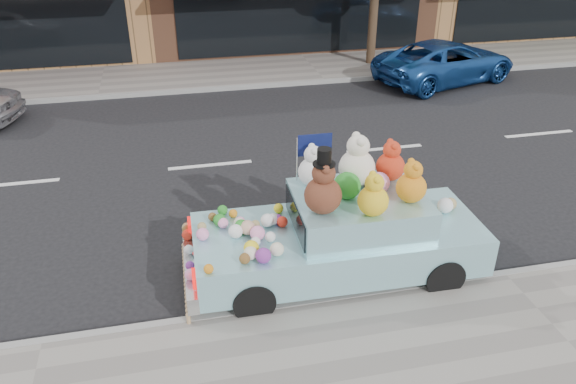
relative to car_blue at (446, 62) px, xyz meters
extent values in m
plane|color=black|center=(-3.62, -4.37, -0.63)|extent=(120.00, 120.00, 0.00)
cube|color=gray|center=(-3.62, -10.87, -0.57)|extent=(60.00, 3.00, 0.12)
cube|color=gray|center=(-3.62, 2.13, -0.57)|extent=(60.00, 3.00, 0.12)
cube|color=gray|center=(-3.62, -9.37, -0.56)|extent=(60.00, 0.12, 0.13)
cube|color=gray|center=(-3.62, 0.63, -0.56)|extent=(60.00, 0.12, 0.13)
cube|color=black|center=(-3.62, 3.61, 0.77)|extent=(8.50, 0.06, 2.40)
cube|color=black|center=(6.38, 3.61, 0.77)|extent=(8.50, 0.06, 2.40)
cylinder|color=#38281C|center=(-1.62, 2.13, 0.97)|extent=(0.28, 0.28, 3.20)
imported|color=#1C4C9A|center=(0.00, 0.00, 0.00)|extent=(4.94, 3.34, 1.26)
cylinder|color=black|center=(-4.71, -9.46, -0.33)|extent=(0.60, 0.21, 0.60)
cylinder|color=black|center=(-4.67, -7.90, -0.33)|extent=(0.60, 0.21, 0.60)
cylinder|color=black|center=(-7.51, -9.40, -0.33)|extent=(0.60, 0.21, 0.60)
cylinder|color=black|center=(-7.47, -7.84, -0.33)|extent=(0.60, 0.21, 0.60)
cube|color=#92CFDA|center=(-6.09, -8.65, -0.08)|extent=(4.34, 1.80, 0.60)
cube|color=#92CFDA|center=(-5.79, -8.66, 0.47)|extent=(1.93, 1.54, 0.50)
cube|color=silver|center=(-8.31, -8.60, -0.23)|extent=(0.20, 1.78, 0.26)
cube|color=red|center=(-8.27, -9.28, 0.09)|extent=(0.07, 0.28, 0.16)
cube|color=red|center=(-8.24, -7.92, 0.09)|extent=(0.07, 0.28, 0.16)
cube|color=black|center=(-6.74, -8.64, 0.47)|extent=(0.07, 1.30, 0.40)
sphere|color=#562818|center=(-6.45, -8.99, 0.98)|extent=(0.52, 0.52, 0.52)
sphere|color=#562818|center=(-6.45, -8.99, 1.32)|extent=(0.32, 0.32, 0.32)
sphere|color=#562818|center=(-6.45, -9.11, 1.42)|extent=(0.12, 0.12, 0.12)
sphere|color=#562818|center=(-6.45, -8.88, 1.42)|extent=(0.12, 0.12, 0.12)
cylinder|color=black|center=(-6.45, -8.99, 1.46)|extent=(0.31, 0.31, 0.02)
cylinder|color=black|center=(-6.45, -8.99, 1.57)|extent=(0.19, 0.19, 0.22)
sphere|color=beige|center=(-5.73, -8.31, 1.00)|extent=(0.55, 0.55, 0.55)
sphere|color=beige|center=(-5.73, -8.31, 1.35)|extent=(0.34, 0.34, 0.34)
sphere|color=beige|center=(-5.73, -8.43, 1.46)|extent=(0.13, 0.13, 0.13)
sphere|color=beige|center=(-5.73, -8.19, 1.46)|extent=(0.13, 0.13, 0.13)
sphere|color=orange|center=(-5.15, -8.97, 0.94)|extent=(0.43, 0.43, 0.43)
sphere|color=orange|center=(-5.15, -8.97, 1.22)|extent=(0.27, 0.27, 0.27)
sphere|color=orange|center=(-5.15, -9.07, 1.30)|extent=(0.10, 0.10, 0.10)
sphere|color=orange|center=(-5.15, -8.88, 1.30)|extent=(0.10, 0.10, 0.10)
sphere|color=#B82C13|center=(-5.18, -8.27, 0.94)|extent=(0.44, 0.44, 0.44)
sphere|color=#B82C13|center=(-5.18, -8.27, 1.22)|extent=(0.27, 0.27, 0.27)
sphere|color=#B82C13|center=(-5.18, -8.37, 1.31)|extent=(0.10, 0.10, 0.10)
sphere|color=#B82C13|center=(-5.18, -8.18, 1.31)|extent=(0.10, 0.10, 0.10)
sphere|color=silver|center=(-6.38, -8.20, 0.94)|extent=(0.44, 0.44, 0.44)
sphere|color=silver|center=(-6.38, -8.20, 1.22)|extent=(0.27, 0.27, 0.27)
sphere|color=silver|center=(-6.38, -8.29, 1.31)|extent=(0.10, 0.10, 0.10)
sphere|color=silver|center=(-6.38, -8.10, 1.31)|extent=(0.10, 0.10, 0.10)
sphere|color=#F0AD1A|center=(-5.80, -9.21, 0.93)|extent=(0.43, 0.43, 0.43)
sphere|color=#F0AD1A|center=(-5.80, -9.21, 1.21)|extent=(0.26, 0.26, 0.26)
sphere|color=#F0AD1A|center=(-5.80, -9.30, 1.30)|extent=(0.10, 0.10, 0.10)
sphere|color=#F0AD1A|center=(-5.80, -9.12, 1.30)|extent=(0.10, 0.10, 0.10)
sphere|color=#217C22|center=(-5.99, -8.65, 0.90)|extent=(0.40, 0.40, 0.40)
sphere|color=pink|center=(-5.49, -8.62, 0.87)|extent=(0.32, 0.32, 0.32)
sphere|color=#217C22|center=(-7.73, -7.92, 0.30)|extent=(0.16, 0.16, 0.16)
sphere|color=brown|center=(-7.33, -8.73, 0.31)|extent=(0.17, 0.17, 0.17)
sphere|color=orange|center=(-7.58, -8.04, 0.29)|extent=(0.13, 0.13, 0.13)
sphere|color=#907F4F|center=(-8.08, -8.32, 0.29)|extent=(0.14, 0.14, 0.14)
sphere|color=brown|center=(-7.90, -8.07, 0.29)|extent=(0.13, 0.13, 0.13)
sphere|color=#762B84|center=(-6.96, -8.38, 0.30)|extent=(0.16, 0.16, 0.16)
sphere|color=#217C22|center=(-7.52, -8.49, 0.32)|extent=(0.21, 0.21, 0.21)
sphere|color=red|center=(-6.90, -8.46, 0.30)|extent=(0.16, 0.16, 0.16)
sphere|color=yellow|center=(-7.47, -9.08, 0.33)|extent=(0.21, 0.21, 0.21)
sphere|color=pink|center=(-7.77, -8.30, 0.30)|extent=(0.16, 0.16, 0.16)
sphere|color=yellow|center=(-6.87, -8.06, 0.30)|extent=(0.15, 0.15, 0.15)
sphere|color=white|center=(-7.12, -8.41, 0.32)|extent=(0.21, 0.21, 0.21)
sphere|color=beige|center=(-7.13, -9.17, 0.32)|extent=(0.20, 0.20, 0.20)
sphere|color=pink|center=(-7.32, -8.73, 0.33)|extent=(0.22, 0.22, 0.22)
sphere|color=pink|center=(-7.52, -8.33, 0.30)|extent=(0.16, 0.16, 0.16)
sphere|color=white|center=(-7.15, -8.82, 0.30)|extent=(0.15, 0.15, 0.15)
sphere|color=#217C22|center=(-7.81, -8.23, 0.32)|extent=(0.19, 0.19, 0.19)
sphere|color=brown|center=(-7.59, -9.26, 0.30)|extent=(0.15, 0.15, 0.15)
sphere|color=#762B84|center=(-7.34, -9.29, 0.33)|extent=(0.22, 0.22, 0.22)
sphere|color=beige|center=(-7.53, -8.37, 0.31)|extent=(0.17, 0.17, 0.17)
sphere|color=white|center=(-7.62, -8.61, 0.33)|extent=(0.21, 0.21, 0.21)
sphere|color=orange|center=(-8.08, -9.37, 0.29)|extent=(0.13, 0.13, 0.13)
sphere|color=white|center=(-7.02, -8.37, 0.31)|extent=(0.18, 0.18, 0.18)
sphere|color=pink|center=(-8.09, -8.56, 0.31)|extent=(0.19, 0.19, 0.19)
sphere|color=#907F4F|center=(-7.30, -8.43, 0.29)|extent=(0.14, 0.14, 0.14)
sphere|color=beige|center=(-7.49, -9.19, 0.32)|extent=(0.19, 0.19, 0.19)
sphere|color=white|center=(-7.38, -8.88, 0.29)|extent=(0.14, 0.14, 0.14)
sphere|color=#D8A88C|center=(-7.44, -8.57, 0.34)|extent=(0.22, 0.22, 0.22)
sphere|color=red|center=(-8.29, -8.01, -0.01)|extent=(0.17, 0.17, 0.17)
sphere|color=yellow|center=(-8.32, -9.02, -0.02)|extent=(0.15, 0.15, 0.15)
sphere|color=#762B84|center=(-8.31, -8.79, -0.03)|extent=(0.13, 0.13, 0.13)
sphere|color=#907F4F|center=(-8.29, -7.80, -0.02)|extent=(0.16, 0.16, 0.16)
sphere|color=white|center=(-8.30, -8.40, -0.03)|extent=(0.14, 0.14, 0.14)
sphere|color=brown|center=(-8.29, -7.86, -0.02)|extent=(0.16, 0.16, 0.16)
sphere|color=pink|center=(-8.32, -9.03, -0.02)|extent=(0.17, 0.17, 0.17)
sphere|color=white|center=(-4.36, -8.61, 0.34)|extent=(0.25, 0.25, 0.25)
sphere|color=#907F4F|center=(-4.22, -8.54, 0.32)|extent=(0.19, 0.19, 0.19)
sphere|color=orange|center=(-4.70, -8.58, 0.34)|extent=(0.23, 0.23, 0.23)
sphere|color=#907F4F|center=(-4.73, -8.31, 0.34)|extent=(0.24, 0.24, 0.24)
cylinder|color=#997A54|center=(-8.41, -9.45, -0.46)|extent=(0.06, 0.06, 0.17)
sphere|color=#997A54|center=(-8.41, -9.45, -0.37)|extent=(0.07, 0.07, 0.07)
cylinder|color=#997A54|center=(-8.41, -9.35, -0.46)|extent=(0.06, 0.06, 0.17)
sphere|color=#997A54|center=(-8.41, -9.35, -0.37)|extent=(0.07, 0.07, 0.07)
cylinder|color=#997A54|center=(-8.40, -9.26, -0.46)|extent=(0.06, 0.06, 0.17)
sphere|color=#997A54|center=(-8.40, -9.26, -0.37)|extent=(0.07, 0.07, 0.07)
cylinder|color=#997A54|center=(-8.40, -9.17, -0.46)|extent=(0.06, 0.06, 0.17)
sphere|color=#997A54|center=(-8.40, -9.17, -0.37)|extent=(0.07, 0.07, 0.07)
cylinder|color=#997A54|center=(-8.40, -9.07, -0.46)|extent=(0.06, 0.06, 0.17)
sphere|color=#997A54|center=(-8.40, -9.07, -0.37)|extent=(0.07, 0.07, 0.07)
cylinder|color=#997A54|center=(-8.40, -8.98, -0.46)|extent=(0.06, 0.06, 0.17)
sphere|color=#997A54|center=(-8.40, -8.98, -0.37)|extent=(0.07, 0.07, 0.07)
cylinder|color=#997A54|center=(-8.39, -8.88, -0.46)|extent=(0.06, 0.06, 0.17)
sphere|color=#997A54|center=(-8.39, -8.88, -0.37)|extent=(0.07, 0.07, 0.07)
cylinder|color=#997A54|center=(-8.39, -8.79, -0.46)|extent=(0.06, 0.06, 0.17)
sphere|color=#997A54|center=(-8.39, -8.79, -0.37)|extent=(0.07, 0.07, 0.07)
cylinder|color=#997A54|center=(-8.39, -8.69, -0.46)|extent=(0.06, 0.06, 0.17)
sphere|color=#997A54|center=(-8.39, -8.69, -0.37)|extent=(0.07, 0.07, 0.07)
cylinder|color=#997A54|center=(-8.39, -8.60, -0.46)|extent=(0.06, 0.06, 0.17)
sphere|color=#997A54|center=(-8.39, -8.60, -0.37)|extent=(0.07, 0.07, 0.07)
cylinder|color=#997A54|center=(-8.39, -8.50, -0.46)|extent=(0.06, 0.06, 0.17)
sphere|color=#997A54|center=(-8.39, -8.50, -0.37)|extent=(0.07, 0.07, 0.07)
cylinder|color=#997A54|center=(-8.38, -8.41, -0.46)|extent=(0.06, 0.06, 0.17)
sphere|color=#997A54|center=(-8.38, -8.41, -0.37)|extent=(0.07, 0.07, 0.07)
cylinder|color=#997A54|center=(-8.38, -8.32, -0.46)|extent=(0.06, 0.06, 0.17)
sphere|color=#997A54|center=(-8.38, -8.32, -0.37)|extent=(0.07, 0.07, 0.07)
cylinder|color=#997A54|center=(-8.38, -8.22, -0.46)|extent=(0.06, 0.06, 0.17)
sphere|color=#997A54|center=(-8.38, -8.22, -0.37)|extent=(0.07, 0.07, 0.07)
cylinder|color=#997A54|center=(-8.38, -8.13, -0.46)|extent=(0.06, 0.06, 0.17)
sphere|color=#997A54|center=(-8.38, -8.13, -0.37)|extent=(0.07, 0.07, 0.07)
cylinder|color=#997A54|center=(-8.37, -8.03, -0.46)|extent=(0.06, 0.06, 0.17)
sphere|color=#997A54|center=(-8.37, -8.03, -0.37)|extent=(0.07, 0.07, 0.07)
cylinder|color=#997A54|center=(-8.37, -7.94, -0.46)|extent=(0.06, 0.06, 0.17)
sphere|color=#997A54|center=(-8.37, -7.94, -0.37)|extent=(0.07, 0.07, 0.07)
cylinder|color=#997A54|center=(-8.37, -7.84, -0.46)|extent=(0.06, 0.06, 0.17)
sphere|color=#997A54|center=(-8.37, -7.84, -0.37)|extent=(0.07, 0.07, 0.07)
cylinder|color=#997A54|center=(-8.37, -7.75, -0.46)|extent=(0.06, 0.06, 0.17)
sphere|color=#997A54|center=(-8.37, -7.75, -0.37)|extent=(0.07, 0.07, 0.07)
cylinder|color=silver|center=(-6.57, -7.99, 1.07)|extent=(0.02, 0.02, 0.70)
cube|color=#0C1447|center=(-6.29, -7.98, 1.28)|extent=(0.52, 0.03, 0.34)
camera|label=1|loc=(-8.37, -15.40, 4.67)|focal=35.00mm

